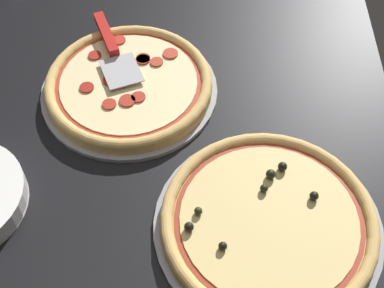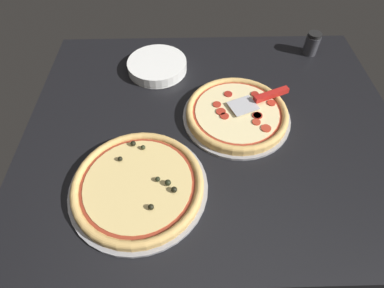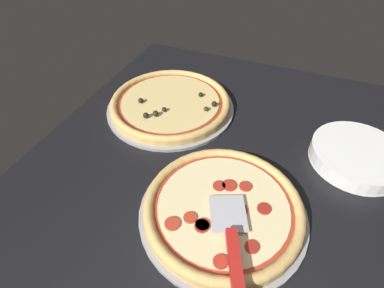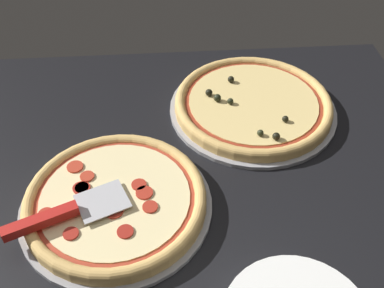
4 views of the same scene
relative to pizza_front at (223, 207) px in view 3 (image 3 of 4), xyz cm
name	(u,v)px [view 3 (image 3 of 4)]	position (x,y,z in cm)	size (l,w,h in cm)	color
ground_plane	(223,188)	(8.59, 2.56, -4.37)	(129.81, 107.42, 3.60)	black
pizza_pan_front	(223,213)	(0.02, 0.00, -2.07)	(37.97, 37.97, 1.00)	#939399
pizza_front	(223,207)	(0.00, 0.00, 0.00)	(35.69, 35.69, 3.14)	#DBAD60
pizza_pan_back	(171,107)	(32.17, 28.04, -2.07)	(40.88, 40.88, 1.00)	#939399
pizza_back	(170,103)	(32.15, 28.03, -0.20)	(38.42, 38.42, 3.91)	#DBAD60
serving_spatula	(233,251)	(-10.44, -5.15, 2.37)	(23.11, 13.50, 2.00)	#B7B7BC
plate_stack	(357,156)	(29.21, -27.81, -0.47)	(23.94, 23.94, 4.20)	white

